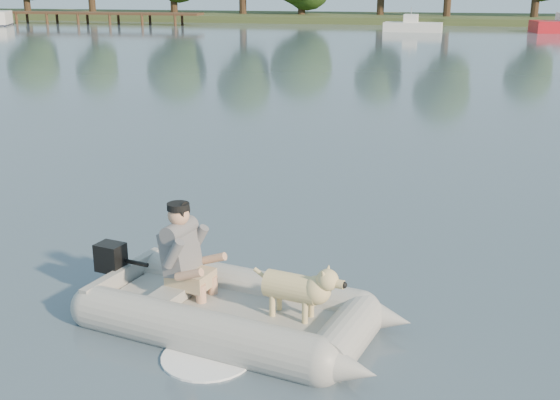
% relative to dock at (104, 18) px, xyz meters
% --- Properties ---
extents(water, '(160.00, 160.00, 0.00)m').
position_rel_dock_xyz_m(water, '(26.00, -52.00, -0.52)').
color(water, slate).
rests_on(water, ground).
extents(shore_bank, '(160.00, 12.00, 0.70)m').
position_rel_dock_xyz_m(shore_bank, '(26.00, 10.00, -0.27)').
color(shore_bank, '#47512D').
rests_on(shore_bank, water).
extents(dock, '(18.00, 2.00, 1.04)m').
position_rel_dock_xyz_m(dock, '(0.00, 0.00, 0.00)').
color(dock, '#4C331E').
rests_on(dock, water).
extents(dinghy, '(5.69, 4.69, 1.45)m').
position_rel_dock_xyz_m(dinghy, '(26.60, -52.25, 0.11)').
color(dinghy, '#989893').
rests_on(dinghy, water).
extents(man, '(0.90, 0.82, 1.14)m').
position_rel_dock_xyz_m(man, '(25.90, -52.03, 0.30)').
color(man, slate).
rests_on(man, dinghy).
extents(dog, '(1.04, 0.57, 0.65)m').
position_rel_dock_xyz_m(dog, '(27.28, -52.36, 0.03)').
color(dog, tan).
rests_on(dog, dinghy).
extents(outboard_motor, '(0.50, 0.40, 0.83)m').
position_rel_dock_xyz_m(outboard_motor, '(24.90, -51.84, -0.19)').
color(outboard_motor, black).
rests_on(outboard_motor, dinghy).
extents(motorboat, '(4.62, 2.07, 1.90)m').
position_rel_dock_xyz_m(motorboat, '(27.07, -3.73, 0.35)').
color(motorboat, white).
rests_on(motorboat, water).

